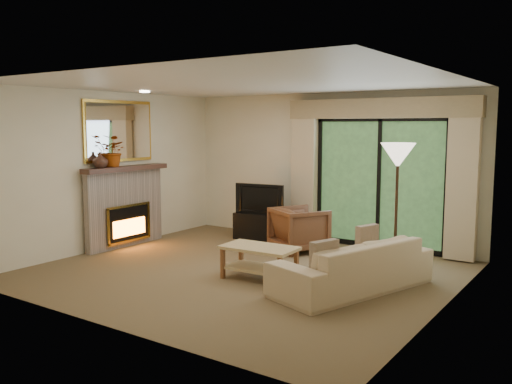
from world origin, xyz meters
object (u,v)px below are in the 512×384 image
Objects in this scene: armchair at (299,229)px; sofa at (352,265)px; coffee_table at (259,263)px; media_console at (262,226)px.

armchair reaches higher than sofa.
armchair reaches higher than coffee_table.
armchair is (1.01, -0.40, 0.12)m from media_console.
media_console is at bearing -107.06° from sofa.
armchair is 2.17m from sofa.
coffee_table is (0.39, -1.74, -0.14)m from armchair.
media_console is 0.44× the size of sofa.
armchair is at bearing -29.03° from media_console.
media_console reaches higher than coffee_table.
coffee_table is at bearing -64.09° from media_console.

